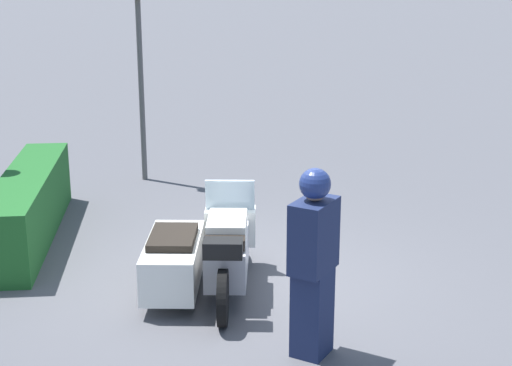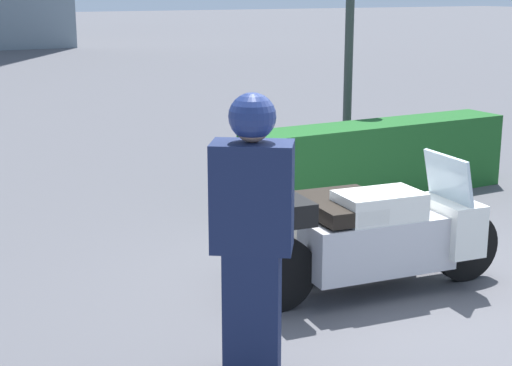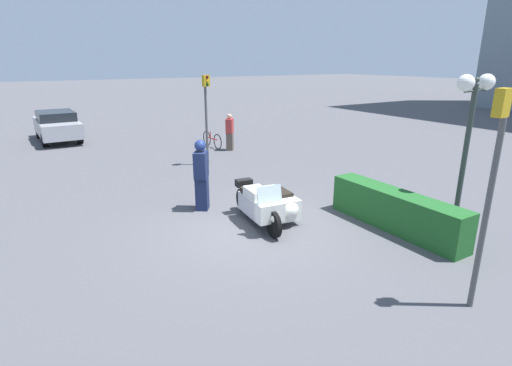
# 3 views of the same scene
# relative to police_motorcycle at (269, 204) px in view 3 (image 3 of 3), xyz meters

# --- Properties ---
(ground_plane) EXTENTS (160.00, 160.00, 0.00)m
(ground_plane) POSITION_rel_police_motorcycle_xyz_m (0.08, -0.56, -0.46)
(ground_plane) COLOR #4C4C51
(police_motorcycle) EXTENTS (2.39, 1.40, 1.14)m
(police_motorcycle) POSITION_rel_police_motorcycle_xyz_m (0.00, 0.00, 0.00)
(police_motorcycle) COLOR black
(police_motorcycle) RESTS_ON ground
(officer_rider) EXTENTS (0.60, 0.55, 1.87)m
(officer_rider) POSITION_rel_police_motorcycle_xyz_m (-1.65, -1.03, 0.53)
(officer_rider) COLOR #192347
(officer_rider) RESTS_ON ground
(hedge_bush_curbside) EXTENTS (3.53, 0.62, 0.91)m
(hedge_bush_curbside) POSITION_rel_police_motorcycle_xyz_m (1.89, 2.28, -0.00)
(hedge_bush_curbside) COLOR #1E5623
(hedge_bush_curbside) RESTS_ON ground
(twin_lamp_post) EXTENTS (0.36, 1.14, 3.52)m
(twin_lamp_post) POSITION_rel_police_motorcycle_xyz_m (2.48, 3.74, 2.33)
(twin_lamp_post) COLOR #2D3833
(twin_lamp_post) RESTS_ON ground
(traffic_light_near) EXTENTS (0.23, 0.27, 3.44)m
(traffic_light_near) POSITION_rel_police_motorcycle_xyz_m (4.61, 0.84, 1.80)
(traffic_light_near) COLOR #4C4C4C
(traffic_light_near) RESTS_ON ground
(traffic_light_far) EXTENTS (0.22, 0.29, 3.30)m
(traffic_light_far) POSITION_rel_police_motorcycle_xyz_m (-5.87, 1.10, 1.72)
(traffic_light_far) COLOR #4C4C4C
(traffic_light_far) RESTS_ON ground
(parked_car_background) EXTENTS (4.28, 1.82, 1.44)m
(parked_car_background) POSITION_rel_police_motorcycle_xyz_m (-14.05, -3.16, 0.31)
(parked_car_background) COLOR #9E9EA3
(parked_car_background) RESTS_ON ground
(pedestrian_bystander) EXTENTS (0.52, 0.50, 1.59)m
(pedestrian_bystander) POSITION_rel_police_motorcycle_xyz_m (-7.73, 3.02, 0.34)
(pedestrian_bystander) COLOR brown
(pedestrian_bystander) RESTS_ON ground
(bicycle_parked) EXTENTS (1.69, 0.14, 0.73)m
(bicycle_parked) POSITION_rel_police_motorcycle_xyz_m (-8.75, 2.64, -0.13)
(bicycle_parked) COLOR black
(bicycle_parked) RESTS_ON ground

